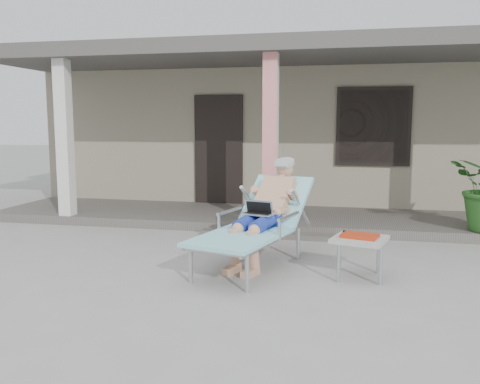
# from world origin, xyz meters

# --- Properties ---
(ground) EXTENTS (60.00, 60.00, 0.00)m
(ground) POSITION_xyz_m (0.00, 0.00, 0.00)
(ground) COLOR #9E9E99
(ground) RESTS_ON ground
(house) EXTENTS (10.40, 5.40, 3.30)m
(house) POSITION_xyz_m (0.00, 6.50, 1.67)
(house) COLOR gray
(house) RESTS_ON ground
(porch_deck) EXTENTS (10.00, 2.00, 0.15)m
(porch_deck) POSITION_xyz_m (0.00, 3.00, 0.07)
(porch_deck) COLOR #605B56
(porch_deck) RESTS_ON ground
(porch_overhang) EXTENTS (10.00, 2.30, 2.85)m
(porch_overhang) POSITION_xyz_m (0.00, 2.95, 2.79)
(porch_overhang) COLOR silver
(porch_overhang) RESTS_ON porch_deck
(porch_step) EXTENTS (2.00, 0.30, 0.07)m
(porch_step) POSITION_xyz_m (0.00, 1.85, 0.04)
(porch_step) COLOR #605B56
(porch_step) RESTS_ON ground
(lounger) EXTENTS (1.29, 2.16, 1.36)m
(lounger) POSITION_xyz_m (0.16, 0.37, 0.84)
(lounger) COLOR #B7B7BC
(lounger) RESTS_ON ground
(side_table) EXTENTS (0.67, 0.67, 0.49)m
(side_table) POSITION_xyz_m (1.33, 0.04, 0.42)
(side_table) COLOR #ABABA6
(side_table) RESTS_ON ground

